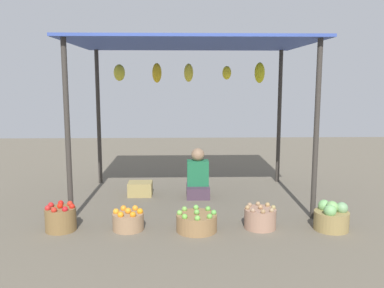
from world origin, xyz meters
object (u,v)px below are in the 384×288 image
at_px(vendor_person, 198,178).
at_px(basket_red_tomatoes, 61,218).
at_px(basket_cabbages, 331,217).
at_px(basket_green_apples, 197,222).
at_px(basket_oranges, 128,220).
at_px(wooden_crate_near_vendor, 140,189).
at_px(basket_potatoes, 260,218).

bearing_deg(vendor_person, basket_red_tomatoes, -140.02).
bearing_deg(basket_cabbages, basket_green_apples, 179.78).
bearing_deg(basket_oranges, wooden_crate_near_vendor, 89.97).
relative_size(basket_potatoes, wooden_crate_near_vendor, 1.04).
bearing_deg(basket_potatoes, wooden_crate_near_vendor, 136.94).
bearing_deg(vendor_person, wooden_crate_near_vendor, 175.18).
height_order(basket_green_apples, wooden_crate_near_vendor, basket_green_apples).
bearing_deg(wooden_crate_near_vendor, basket_oranges, -90.03).
height_order(vendor_person, basket_red_tomatoes, vendor_person).
relative_size(basket_red_tomatoes, basket_potatoes, 0.94).
height_order(vendor_person, basket_potatoes, vendor_person).
height_order(basket_potatoes, basket_cabbages, basket_cabbages).
xyz_separation_m(vendor_person, basket_potatoes, (0.72, -1.46, -0.17)).
xyz_separation_m(basket_oranges, basket_potatoes, (1.65, 0.01, 0.01)).
distance_m(basket_red_tomatoes, basket_oranges, 0.83).
xyz_separation_m(basket_cabbages, wooden_crate_near_vendor, (-2.52, 1.62, -0.05)).
height_order(basket_oranges, basket_green_apples, basket_oranges).
distance_m(basket_red_tomatoes, wooden_crate_near_vendor, 1.76).
bearing_deg(basket_cabbages, basket_oranges, 178.33).
distance_m(vendor_person, basket_green_apples, 1.55).
bearing_deg(basket_oranges, basket_cabbages, -1.67).
relative_size(vendor_person, basket_potatoes, 1.96).
bearing_deg(wooden_crate_near_vendor, basket_potatoes, -43.06).
xyz_separation_m(basket_red_tomatoes, basket_oranges, (0.83, 0.00, -0.04)).
distance_m(basket_red_tomatoes, basket_potatoes, 2.48).
distance_m(vendor_person, basket_oranges, 1.75).
bearing_deg(basket_oranges, basket_potatoes, 0.33).
distance_m(basket_red_tomatoes, basket_cabbages, 3.36).
relative_size(basket_potatoes, basket_cabbages, 0.93).
distance_m(basket_green_apples, wooden_crate_near_vendor, 1.83).
relative_size(basket_green_apples, wooden_crate_near_vendor, 1.32).
bearing_deg(wooden_crate_near_vendor, basket_green_apples, -62.33).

